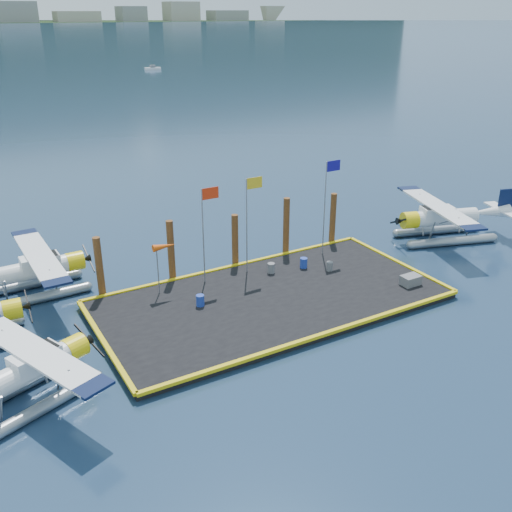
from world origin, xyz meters
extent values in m
plane|color=#162843|center=(0.00, 0.00, 0.00)|extent=(4000.00, 4000.00, 0.00)
cube|color=black|center=(0.00, 0.00, 0.20)|extent=(20.00, 10.00, 0.40)
cone|color=black|center=(350.00, 1450.00, 0.00)|extent=(1100.00, 1100.00, 360.00)
cone|color=slate|center=(750.00, 2200.00, 0.00)|extent=(1300.00, 1300.00, 560.00)
cone|color=slate|center=(1050.00, 2100.00, 0.00)|extent=(1000.00, 1000.00, 420.00)
cylinder|color=gray|center=(-14.67, -1.78, 0.29)|extent=(5.80, 2.76, 0.58)
cylinder|color=gray|center=(-13.88, -3.76, 0.29)|extent=(5.80, 2.76, 0.58)
cylinder|color=silver|center=(-14.10, -2.70, 1.60)|extent=(4.58, 2.66, 1.07)
cube|color=silver|center=(-13.56, -2.48, 1.94)|extent=(2.38, 1.78, 0.87)
cube|color=black|center=(-13.29, -2.37, 2.13)|extent=(1.64, 1.45, 0.53)
cylinder|color=yellow|center=(-11.76, -1.76, 1.60)|extent=(1.32, 1.40, 1.12)
cube|color=black|center=(-10.99, -1.46, 1.60)|extent=(0.85, 2.03, 1.09)
cube|color=silver|center=(-13.56, -2.48, 2.42)|extent=(4.58, 8.64, 0.12)
cube|color=#0A1333|center=(-12.02, -6.35, 2.42)|extent=(1.67, 1.35, 0.13)
cylinder|color=yellow|center=(-13.66, 3.65, 1.56)|extent=(0.99, 1.14, 1.09)
cube|color=black|center=(-12.86, 3.62, 1.56)|extent=(0.15, 2.10, 1.06)
cylinder|color=gray|center=(-12.17, 9.13, 0.30)|extent=(6.27, 0.75, 0.61)
cylinder|color=gray|center=(-12.12, 6.91, 0.30)|extent=(6.27, 0.75, 0.61)
cylinder|color=silver|center=(-11.95, 8.02, 1.66)|extent=(4.72, 1.22, 1.11)
cube|color=silver|center=(-11.34, 8.04, 2.02)|extent=(2.24, 1.16, 0.91)
cube|color=black|center=(-11.04, 8.04, 2.22)|extent=(1.44, 1.09, 0.55)
cylinder|color=yellow|center=(-9.32, 8.08, 1.66)|extent=(1.04, 1.19, 1.17)
cube|color=black|center=(-8.47, 8.10, 1.66)|extent=(0.11, 2.25, 1.13)
cube|color=silver|center=(-11.34, 8.04, 2.52)|extent=(1.72, 9.11, 0.12)
cube|color=#0A1333|center=(-11.44, 12.37, 2.52)|extent=(1.53, 0.94, 0.13)
cube|color=#0A1333|center=(-11.24, 3.70, 2.52)|extent=(1.53, 0.94, 0.13)
cylinder|color=gray|center=(16.31, 1.02, 0.32)|extent=(6.56, 2.63, 0.65)
cylinder|color=gray|center=(17.02, 3.28, 0.32)|extent=(6.56, 2.63, 0.65)
cylinder|color=silver|center=(16.46, 2.21, 1.78)|extent=(5.13, 2.64, 1.19)
cube|color=silver|center=(15.84, 2.41, 2.15)|extent=(2.62, 1.84, 0.97)
cube|color=black|center=(15.53, 2.51, 2.37)|extent=(1.78, 1.53, 0.59)
cylinder|color=yellow|center=(13.79, 3.06, 1.78)|extent=(1.40, 1.52, 1.25)
cube|color=black|center=(12.91, 3.33, 1.78)|extent=(0.78, 2.31, 1.21)
cube|color=silver|center=(15.84, 2.41, 2.69)|extent=(4.46, 9.73, 0.13)
cube|color=#0A1333|center=(14.45, -2.01, 2.69)|extent=(1.83, 1.41, 0.14)
cube|color=#0A1333|center=(17.23, 6.83, 2.69)|extent=(1.83, 1.41, 0.14)
cube|color=#0A1333|center=(21.18, 0.72, 2.75)|extent=(1.17, 0.48, 1.83)
cube|color=silver|center=(21.08, 0.76, 2.05)|extent=(2.03, 3.79, 0.11)
cylinder|color=#1B3396|center=(-4.07, 1.09, 0.73)|extent=(0.47, 0.47, 0.66)
cylinder|color=#5B5A5F|center=(5.23, 1.27, 0.70)|extent=(0.42, 0.42, 0.59)
cylinder|color=#1B3396|center=(4.02, 2.49, 0.74)|extent=(0.48, 0.48, 0.68)
cylinder|color=#5B5A5F|center=(1.75, 2.87, 0.73)|extent=(0.47, 0.47, 0.66)
cube|color=#5B5A5F|center=(8.31, -2.88, 0.70)|extent=(1.19, 0.80, 0.60)
cylinder|color=gray|center=(-2.50, 3.80, 3.40)|extent=(0.08, 0.08, 6.00)
cube|color=red|center=(-1.95, 3.80, 6.05)|extent=(1.10, 0.03, 0.70)
cylinder|color=gray|center=(0.50, 3.80, 3.50)|extent=(0.08, 0.08, 6.20)
cube|color=gold|center=(1.05, 3.80, 6.25)|extent=(1.10, 0.03, 0.70)
cylinder|color=gray|center=(6.50, 3.80, 3.65)|extent=(0.08, 0.08, 6.50)
cube|color=navy|center=(7.05, 3.80, 6.55)|extent=(1.10, 0.03, 0.70)
cylinder|color=gray|center=(-5.50, 3.80, 1.90)|extent=(0.07, 0.07, 3.00)
cone|color=#D94B0C|center=(-5.00, 3.80, 3.30)|extent=(1.40, 0.44, 0.44)
cylinder|color=#4C2C15|center=(-8.50, 5.40, 2.00)|extent=(0.44, 0.44, 4.00)
cylinder|color=#4C2C15|center=(-4.00, 5.40, 2.10)|extent=(0.44, 0.44, 4.20)
cylinder|color=#4C2C15|center=(0.50, 5.40, 1.90)|extent=(0.44, 0.44, 3.80)
cylinder|color=#4C2C15|center=(4.50, 5.40, 2.15)|extent=(0.44, 0.44, 4.30)
cylinder|color=#4C2C15|center=(8.50, 5.40, 2.00)|extent=(0.44, 0.44, 4.00)
camera|label=1|loc=(-15.71, -25.47, 15.95)|focal=40.00mm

